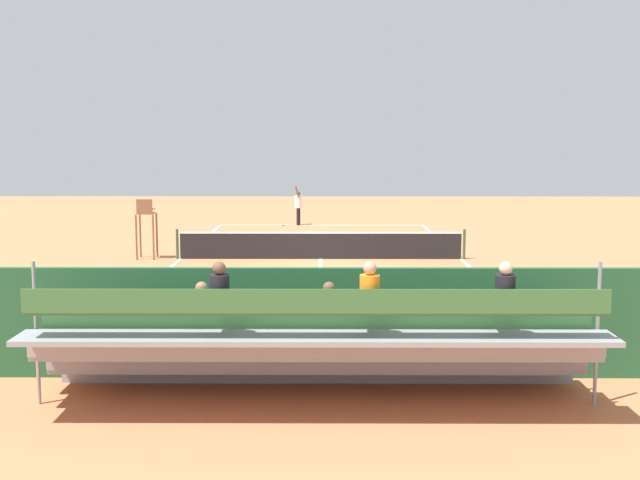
% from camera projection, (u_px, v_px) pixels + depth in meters
% --- Properties ---
extents(ground_plane, '(60.00, 60.00, 0.00)m').
position_uv_depth(ground_plane, '(321.00, 259.00, 28.24)').
color(ground_plane, '#CC7047').
extents(court_line_markings, '(10.10, 22.20, 0.01)m').
position_uv_depth(court_line_markings, '(321.00, 259.00, 28.28)').
color(court_line_markings, white).
rests_on(court_line_markings, ground).
extents(tennis_net, '(10.30, 0.10, 1.07)m').
position_uv_depth(tennis_net, '(321.00, 245.00, 28.18)').
color(tennis_net, black).
rests_on(tennis_net, ground).
extents(backdrop_wall, '(18.00, 0.16, 2.00)m').
position_uv_depth(backdrop_wall, '(317.00, 323.00, 14.23)').
color(backdrop_wall, '#235633').
rests_on(backdrop_wall, ground).
extents(bleacher_stand, '(9.06, 2.40, 2.48)m').
position_uv_depth(bleacher_stand, '(317.00, 345.00, 12.89)').
color(bleacher_stand, gray).
rests_on(bleacher_stand, ground).
extents(umpire_chair, '(0.67, 0.67, 2.14)m').
position_uv_depth(umpire_chair, '(146.00, 222.00, 28.13)').
color(umpire_chair, brown).
rests_on(umpire_chair, ground).
extents(courtside_bench, '(1.80, 0.40, 0.93)m').
position_uv_depth(courtside_bench, '(435.00, 337.00, 15.00)').
color(courtside_bench, '#33383D').
rests_on(courtside_bench, ground).
extents(equipment_bag, '(0.90, 0.36, 0.36)m').
position_uv_depth(equipment_bag, '(330.00, 358.00, 14.93)').
color(equipment_bag, black).
rests_on(equipment_bag, ground).
extents(tennis_player, '(0.43, 0.55, 1.93)m').
position_uv_depth(tennis_player, '(298.00, 204.00, 39.06)').
color(tennis_player, black).
rests_on(tennis_player, ground).
extents(tennis_racket, '(0.41, 0.58, 0.03)m').
position_uv_depth(tennis_racket, '(286.00, 225.00, 39.03)').
color(tennis_racket, black).
rests_on(tennis_racket, ground).
extents(tennis_ball_near, '(0.07, 0.07, 0.07)m').
position_uv_depth(tennis_ball_near, '(266.00, 228.00, 37.46)').
color(tennis_ball_near, '#CCDB33').
rests_on(tennis_ball_near, ground).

